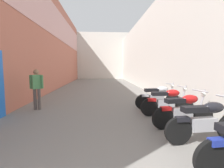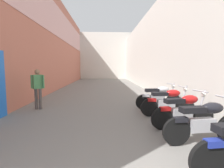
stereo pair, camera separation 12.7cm
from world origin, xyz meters
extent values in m
plane|color=slate|center=(0.00, 10.43, 0.00)|extent=(40.86, 40.86, 0.00)
cube|color=#B76651|center=(-3.44, 12.43, 3.47)|extent=(0.40, 24.86, 6.94)
cube|color=#DBA39E|center=(-3.23, 12.43, 4.99)|extent=(0.04, 24.86, 2.22)
cube|color=beige|center=(3.44, 12.43, 2.77)|extent=(0.40, 24.86, 5.55)
cube|color=beige|center=(0.00, 25.86, 3.31)|extent=(9.49, 2.00, 6.62)
cylinder|color=black|center=(1.67, 2.52, 0.30)|extent=(0.60, 0.13, 0.60)
cube|color=navy|center=(1.75, 2.52, 0.56)|extent=(0.29, 0.17, 0.10)
cylinder|color=black|center=(1.67, 3.62, 0.30)|extent=(0.60, 0.14, 0.60)
cube|color=#9E9EA3|center=(2.24, 3.67, 0.42)|extent=(0.58, 0.25, 0.28)
ellipsoid|color=black|center=(2.47, 3.70, 0.78)|extent=(0.50, 0.30, 0.24)
cube|color=black|center=(2.02, 3.65, 0.76)|extent=(0.54, 0.27, 0.12)
cube|color=black|center=(1.75, 3.63, 0.56)|extent=(0.29, 0.17, 0.10)
cylinder|color=black|center=(2.91, 4.74, 0.30)|extent=(0.60, 0.18, 0.60)
cylinder|color=black|center=(1.68, 4.53, 0.30)|extent=(0.60, 0.18, 0.60)
cube|color=#9E9EA3|center=(2.25, 4.63, 0.42)|extent=(0.59, 0.29, 0.28)
ellipsoid|color=#AD1414|center=(2.47, 4.67, 0.78)|extent=(0.52, 0.34, 0.24)
cube|color=black|center=(2.02, 4.59, 0.76)|extent=(0.55, 0.30, 0.12)
cylinder|color=#9E9EA3|center=(2.84, 4.73, 0.65)|extent=(0.25, 0.10, 0.77)
cylinder|color=#9E9EA3|center=(2.77, 4.72, 1.00)|extent=(0.13, 0.58, 0.04)
sphere|color=silver|center=(2.89, 4.74, 0.90)|extent=(0.14, 0.14, 0.14)
cube|color=#AD1414|center=(1.76, 4.55, 0.56)|extent=(0.30, 0.18, 0.10)
cylinder|color=black|center=(2.92, 5.80, 0.30)|extent=(0.60, 0.09, 0.60)
cylinder|color=black|center=(1.67, 5.77, 0.30)|extent=(0.60, 0.09, 0.60)
cube|color=#9E9EA3|center=(2.24, 5.78, 0.42)|extent=(0.56, 0.21, 0.28)
ellipsoid|color=#AD1414|center=(2.47, 5.79, 0.78)|extent=(0.49, 0.27, 0.24)
cube|color=black|center=(2.01, 5.78, 0.76)|extent=(0.52, 0.23, 0.12)
cylinder|color=#9E9EA3|center=(2.85, 5.80, 0.65)|extent=(0.25, 0.07, 0.77)
cylinder|color=#9E9EA3|center=(2.78, 5.79, 1.00)|extent=(0.05, 0.58, 0.04)
sphere|color=silver|center=(2.90, 5.80, 0.90)|extent=(0.14, 0.14, 0.14)
cube|color=#AD1414|center=(1.75, 5.77, 0.56)|extent=(0.28, 0.15, 0.10)
cylinder|color=black|center=(2.92, 6.81, 0.30)|extent=(0.61, 0.15, 0.60)
cylinder|color=black|center=(1.67, 6.66, 0.30)|extent=(0.61, 0.15, 0.60)
cube|color=#9E9EA3|center=(2.25, 6.73, 0.42)|extent=(0.58, 0.27, 0.28)
ellipsoid|color=#B7B7BC|center=(2.47, 6.75, 0.78)|extent=(0.51, 0.32, 0.24)
cube|color=black|center=(2.02, 6.70, 0.76)|extent=(0.54, 0.28, 0.12)
cylinder|color=#9E9EA3|center=(2.85, 6.80, 0.65)|extent=(0.25, 0.09, 0.77)
cylinder|color=#9E9EA3|center=(2.78, 6.79, 1.00)|extent=(0.11, 0.58, 0.04)
sphere|color=silver|center=(2.90, 6.81, 0.90)|extent=(0.14, 0.14, 0.14)
cube|color=#B7B7BC|center=(1.75, 6.67, 0.56)|extent=(0.29, 0.17, 0.10)
cylinder|color=#564C47|center=(-2.51, 6.95, 0.41)|extent=(0.12, 0.12, 0.82)
cylinder|color=#564C47|center=(-2.35, 6.95, 0.41)|extent=(0.12, 0.12, 0.82)
cube|color=#4C8C51|center=(-2.43, 6.95, 1.09)|extent=(0.39, 0.37, 0.54)
sphere|color=#997051|center=(-2.43, 6.95, 1.47)|extent=(0.20, 0.20, 0.20)
cylinder|color=#4C8C51|center=(-2.65, 6.95, 1.09)|extent=(0.08, 0.08, 0.52)
cylinder|color=#4C8C51|center=(-2.21, 6.95, 1.09)|extent=(0.08, 0.08, 0.52)
camera|label=1|loc=(0.04, 0.25, 1.64)|focal=27.24mm
camera|label=2|loc=(0.16, 0.24, 1.64)|focal=27.24mm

